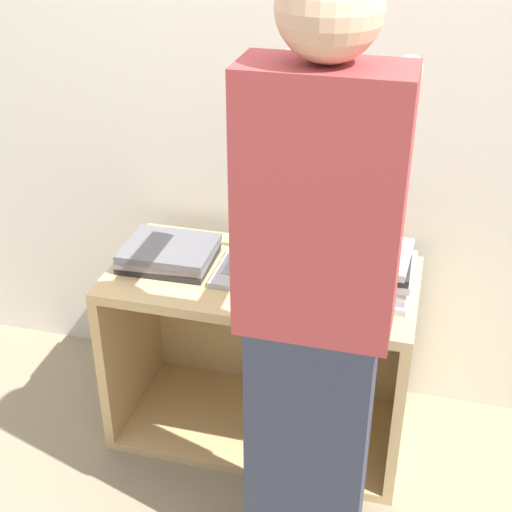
# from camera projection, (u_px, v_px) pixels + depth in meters

# --- Properties ---
(ground_plane) EXTENTS (12.00, 12.00, 0.00)m
(ground_plane) POSITION_uv_depth(u_px,v_px,m) (243.00, 476.00, 2.56)
(ground_plane) COLOR gray
(wall_back) EXTENTS (8.00, 0.05, 2.40)m
(wall_back) POSITION_uv_depth(u_px,v_px,m) (289.00, 98.00, 2.52)
(wall_back) COLOR beige
(wall_back) RESTS_ON ground_plane
(cart) EXTENTS (1.06, 0.54, 0.69)m
(cart) POSITION_uv_depth(u_px,v_px,m) (266.00, 345.00, 2.67)
(cart) COLOR tan
(cart) RESTS_ON ground_plane
(laptop_open) EXTENTS (0.31, 0.30, 0.27)m
(laptop_open) POSITION_uv_depth(u_px,v_px,m) (266.00, 254.00, 2.47)
(laptop_open) COLOR #B7B7BC
(laptop_open) RESTS_ON cart
(laptop_stack_left) EXTENTS (0.33, 0.27, 0.07)m
(laptop_stack_left) POSITION_uv_depth(u_px,v_px,m) (169.00, 253.00, 2.51)
(laptop_stack_left) COLOR #232326
(laptop_stack_left) RESTS_ON cart
(laptop_stack_right) EXTENTS (0.34, 0.28, 0.15)m
(laptop_stack_right) POSITION_uv_depth(u_px,v_px,m) (362.00, 269.00, 2.34)
(laptop_stack_right) COLOR #B7B7BC
(laptop_stack_right) RESTS_ON cart
(person) EXTENTS (0.40, 0.54, 1.79)m
(person) POSITION_uv_depth(u_px,v_px,m) (315.00, 310.00, 1.86)
(person) COLOR #2D3342
(person) RESTS_ON ground_plane
(inventory_tag) EXTENTS (0.06, 0.02, 0.01)m
(inventory_tag) POSITION_uv_depth(u_px,v_px,m) (362.00, 258.00, 2.25)
(inventory_tag) COLOR red
(inventory_tag) RESTS_ON laptop_stack_right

